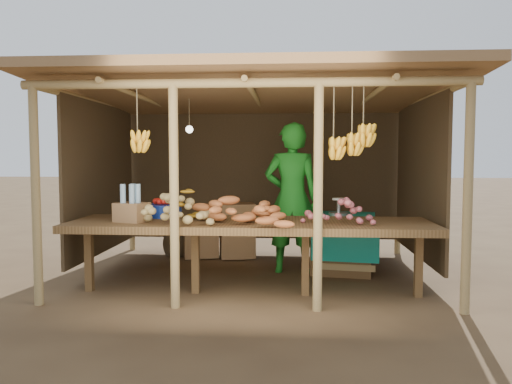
{
  "coord_description": "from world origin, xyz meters",
  "views": [
    {
      "loc": [
        0.43,
        -6.29,
        1.5
      ],
      "look_at": [
        0.0,
        0.0,
        1.05
      ],
      "focal_mm": 35.0,
      "sensor_mm": 36.0,
      "label": 1
    }
  ],
  "objects": [
    {
      "name": "ground",
      "position": [
        0.0,
        0.0,
        0.0
      ],
      "size": [
        60.0,
        60.0,
        0.0
      ],
      "primitive_type": "plane",
      "color": "brown",
      "rests_on": "ground"
    },
    {
      "name": "stall_structure",
      "position": [
        0.0,
        -0.03,
        1.92
      ],
      "size": [
        4.7,
        3.5,
        2.43
      ],
      "color": "#A48854",
      "rests_on": "ground"
    },
    {
      "name": "counter",
      "position": [
        0.0,
        -0.95,
        0.74
      ],
      "size": [
        3.9,
        1.05,
        0.8
      ],
      "color": "brown",
      "rests_on": "ground"
    },
    {
      "name": "potato_heap",
      "position": [
        -0.77,
        -1.12,
        0.98
      ],
      "size": [
        0.96,
        0.69,
        0.36
      ],
      "primitive_type": null,
      "rotation": [
        0.0,
        0.0,
        -0.2
      ],
      "color": "#A38C54",
      "rests_on": "counter"
    },
    {
      "name": "sweet_potato_heap",
      "position": [
        -0.14,
        -1.23,
        0.98
      ],
      "size": [
        1.29,
        0.99,
        0.36
      ],
      "primitive_type": null,
      "rotation": [
        0.0,
        0.0,
        0.31
      ],
      "color": "#B5602E",
      "rests_on": "counter"
    },
    {
      "name": "onion_heap",
      "position": [
        0.93,
        -1.13,
        0.98
      ],
      "size": [
        0.84,
        0.65,
        0.35
      ],
      "primitive_type": null,
      "rotation": [
        0.0,
        0.0,
        0.31
      ],
      "color": "#B4575F",
      "rests_on": "counter"
    },
    {
      "name": "banana_pile",
      "position": [
        -0.74,
        -0.64,
        0.97
      ],
      "size": [
        0.61,
        0.44,
        0.35
      ],
      "primitive_type": null,
      "rotation": [
        0.0,
        0.0,
        -0.2
      ],
      "color": "gold",
      "rests_on": "counter"
    },
    {
      "name": "tomato_basin",
      "position": [
        -1.03,
        -0.62,
        0.89
      ],
      "size": [
        0.41,
        0.41,
        0.22
      ],
      "rotation": [
        0.0,
        0.0,
        -0.21
      ],
      "color": "navy",
      "rests_on": "counter"
    },
    {
      "name": "bottle_box",
      "position": [
        -1.26,
        -1.08,
        0.96
      ],
      "size": [
        0.39,
        0.35,
        0.41
      ],
      "color": "olive",
      "rests_on": "counter"
    },
    {
      "name": "vendor",
      "position": [
        0.45,
        0.12,
        0.97
      ],
      "size": [
        0.72,
        0.48,
        1.93
      ],
      "primitive_type": "imported",
      "rotation": [
        0.0,
        0.0,
        3.11
      ],
      "color": "#1B7B1E",
      "rests_on": "ground"
    },
    {
      "name": "tarp_crate",
      "position": [
        1.1,
        0.14,
        0.41
      ],
      "size": [
        0.93,
        0.83,
        0.99
      ],
      "color": "brown",
      "rests_on": "ground"
    },
    {
      "name": "carton_stack",
      "position": [
        -0.52,
        0.94,
        0.35
      ],
      "size": [
        1.12,
        0.5,
        0.79
      ],
      "color": "olive",
      "rests_on": "ground"
    },
    {
      "name": "burlap_sacks",
      "position": [
        -1.1,
        1.06,
        0.23
      ],
      "size": [
        0.76,
        0.4,
        0.54
      ],
      "color": "#493721",
      "rests_on": "ground"
    }
  ]
}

